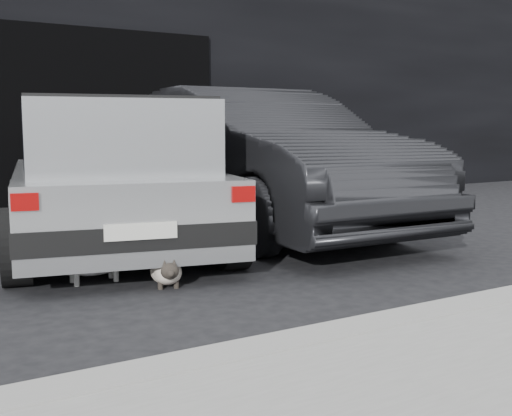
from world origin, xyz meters
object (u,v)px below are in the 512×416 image
second_car (255,159)px  cat_siamese (167,271)px  silver_hatchback (109,169)px  cat_white (98,259)px

second_car → cat_siamese: second_car is taller
silver_hatchback → cat_white: silver_hatchback is taller
second_car → cat_white: bearing=-145.0°
second_car → cat_white: 2.89m
silver_hatchback → cat_siamese: 1.81m
silver_hatchback → cat_white: (-0.53, -1.27, -0.61)m
second_car → cat_siamese: (-1.96, -1.95, -0.71)m
second_car → cat_white: second_car is taller
cat_white → silver_hatchback: bearing=158.9°
silver_hatchback → cat_siamese: (-0.14, -1.67, -0.68)m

